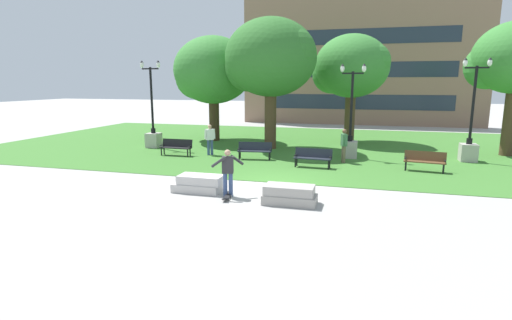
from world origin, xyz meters
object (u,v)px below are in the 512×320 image
at_px(park_bench_near_right, 176,146).
at_px(park_bench_far_right, 255,149).
at_px(concrete_block_left, 290,195).
at_px(lamp_post_center, 350,139).
at_px(lamp_post_left, 153,130).
at_px(person_bystander_near_lawn, 344,144).
at_px(person_bystander_far_lawn, 210,138).
at_px(lamp_post_right, 469,141).
at_px(park_bench_far_left, 425,160).
at_px(person_skateboarder, 228,170).
at_px(skateboard, 227,196).
at_px(concrete_block_center, 199,184).
at_px(park_bench_near_left, 313,157).

relative_size(park_bench_near_right, park_bench_far_right, 0.97).
height_order(concrete_block_left, lamp_post_center, lamp_post_center).
relative_size(park_bench_near_right, lamp_post_left, 0.34).
distance_m(person_bystander_near_lawn, person_bystander_far_lawn, 7.36).
bearing_deg(lamp_post_center, park_bench_far_right, -159.81).
relative_size(concrete_block_left, person_bystander_near_lawn, 1.05).
distance_m(lamp_post_right, person_bystander_near_lawn, 6.54).
relative_size(park_bench_far_left, lamp_post_right, 0.35).
distance_m(person_skateboarder, lamp_post_left, 12.20).
relative_size(concrete_block_left, skateboard, 1.74).
bearing_deg(concrete_block_left, park_bench_far_left, 52.26).
bearing_deg(concrete_block_center, park_bench_near_right, 122.42).
bearing_deg(person_skateboarder, concrete_block_center, 166.72).
distance_m(park_bench_far_left, lamp_post_left, 15.76).
height_order(concrete_block_left, park_bench_near_right, park_bench_near_right).
height_order(person_skateboarder, person_bystander_near_lawn, person_bystander_near_lawn).
bearing_deg(park_bench_far_right, person_skateboarder, -82.42).
xyz_separation_m(person_skateboarder, park_bench_near_right, (-5.46, 6.93, -0.44)).
relative_size(concrete_block_left, lamp_post_right, 0.34).
relative_size(skateboard, park_bench_far_left, 0.56).
height_order(person_skateboarder, park_bench_near_left, person_skateboarder).
bearing_deg(park_bench_near_right, person_bystander_far_lawn, 19.31).
bearing_deg(park_bench_far_right, park_bench_far_left, -5.14).
relative_size(skateboard, lamp_post_left, 0.19).
distance_m(park_bench_near_right, lamp_post_right, 15.54).
bearing_deg(person_bystander_near_lawn, person_bystander_far_lawn, 178.14).
bearing_deg(park_bench_far_left, concrete_block_center, -145.32).
bearing_deg(concrete_block_left, park_bench_near_left, 89.89).
xyz_separation_m(park_bench_far_right, lamp_post_right, (10.81, 2.35, 0.54)).
bearing_deg(lamp_post_left, concrete_block_left, -42.17).
bearing_deg(person_bystander_near_lawn, park_bench_far_left, -15.76).
bearing_deg(skateboard, park_bench_near_left, 69.60).
xyz_separation_m(concrete_block_left, person_bystander_far_lawn, (-5.99, 7.86, 0.68)).
bearing_deg(lamp_post_center, concrete_block_center, -121.23).
bearing_deg(concrete_block_center, park_bench_near_left, 56.98).
bearing_deg(park_bench_far_right, concrete_block_left, -66.17).
xyz_separation_m(park_bench_near_left, park_bench_far_right, (-3.24, 1.25, 0.00)).
xyz_separation_m(park_bench_far_left, person_bystander_near_lawn, (-3.72, 1.05, 0.45)).
height_order(lamp_post_center, lamp_post_right, lamp_post_right).
height_order(concrete_block_left, skateboard, concrete_block_left).
height_order(park_bench_near_right, person_bystander_near_lawn, person_bystander_near_lawn).
relative_size(park_bench_near_left, lamp_post_center, 0.37).
xyz_separation_m(concrete_block_left, lamp_post_right, (7.58, 9.67, 0.77)).
bearing_deg(lamp_post_left, lamp_post_center, -1.54).
xyz_separation_m(concrete_block_center, park_bench_far_left, (8.63, 5.97, 0.23)).
bearing_deg(lamp_post_center, person_bystander_near_lawn, -99.16).
bearing_deg(lamp_post_center, park_bench_near_right, -168.76).
distance_m(park_bench_near_right, person_bystander_near_lawn, 9.15).
distance_m(concrete_block_center, park_bench_far_right, 6.73).
bearing_deg(lamp_post_right, lamp_post_left, -179.20).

